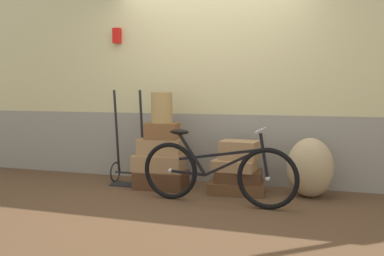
% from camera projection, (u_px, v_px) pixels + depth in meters
% --- Properties ---
extents(ground, '(9.77, 5.20, 0.06)m').
position_uv_depth(ground, '(196.00, 199.00, 4.47)').
color(ground, '#513823').
extents(station_building, '(7.77, 0.74, 3.07)m').
position_uv_depth(station_building, '(215.00, 64.00, 5.13)').
color(station_building, gray).
rests_on(station_building, ground).
extents(suitcase_0, '(0.63, 0.46, 0.21)m').
position_uv_depth(suitcase_0, '(161.00, 179.00, 4.89)').
color(suitcase_0, '#4C2D19').
rests_on(suitcase_0, ground).
extents(suitcase_1, '(0.64, 0.44, 0.19)m').
position_uv_depth(suitcase_1, '(159.00, 163.00, 4.91)').
color(suitcase_1, '#9E754C').
rests_on(suitcase_1, suitcase_0).
extents(suitcase_2, '(0.56, 0.40, 0.20)m').
position_uv_depth(suitcase_2, '(161.00, 147.00, 4.90)').
color(suitcase_2, '#9E754C').
rests_on(suitcase_2, suitcase_1).
extents(suitcase_3, '(0.42, 0.31, 0.20)m').
position_uv_depth(suitcase_3, '(162.00, 131.00, 4.84)').
color(suitcase_3, brown).
rests_on(suitcase_3, suitcase_2).
extents(suitcase_4, '(0.69, 0.53, 0.13)m').
position_uv_depth(suitcase_4, '(237.00, 187.00, 4.66)').
color(suitcase_4, brown).
rests_on(suitcase_4, ground).
extents(suitcase_5, '(0.55, 0.42, 0.13)m').
position_uv_depth(suitcase_5, '(239.00, 176.00, 4.63)').
color(suitcase_5, '#4C2D19').
rests_on(suitcase_5, suitcase_4).
extents(suitcase_6, '(0.50, 0.39, 0.12)m').
position_uv_depth(suitcase_6, '(234.00, 165.00, 4.61)').
color(suitcase_6, '#9E754C').
rests_on(suitcase_6, suitcase_5).
extents(suitcase_7, '(0.45, 0.36, 0.22)m').
position_uv_depth(suitcase_7, '(239.00, 150.00, 4.62)').
color(suitcase_7, '#9E754C').
rests_on(suitcase_7, suitcase_6).
extents(wicker_basket, '(0.26, 0.26, 0.37)m').
position_uv_depth(wicker_basket, '(162.00, 108.00, 4.83)').
color(wicker_basket, '#A8844C').
rests_on(wicker_basket, suitcase_3).
extents(luggage_trolley, '(0.44, 0.35, 1.21)m').
position_uv_depth(luggage_trolley, '(129.00, 162.00, 5.09)').
color(luggage_trolley, black).
rests_on(luggage_trolley, ground).
extents(burlap_sack, '(0.51, 0.43, 0.67)m').
position_uv_depth(burlap_sack, '(310.00, 168.00, 4.43)').
color(burlap_sack, tan).
rests_on(burlap_sack, ground).
extents(bicycle, '(1.70, 0.46, 0.81)m').
position_uv_depth(bicycle, '(216.00, 172.00, 4.16)').
color(bicycle, black).
rests_on(bicycle, ground).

